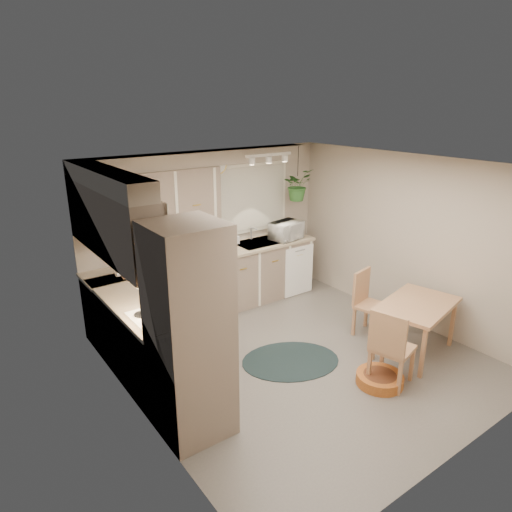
{
  "coord_description": "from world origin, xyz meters",
  "views": [
    {
      "loc": [
        -3.36,
        -3.75,
        3.08
      ],
      "look_at": [
        -0.25,
        0.55,
        1.26
      ],
      "focal_mm": 32.0,
      "sensor_mm": 36.0,
      "label": 1
    }
  ],
  "objects_px": {
    "chair_back": "(373,305)",
    "dining_table": "(415,328)",
    "braided_rug": "(291,361)",
    "microwave": "(286,229)",
    "chair_left": "(393,346)",
    "pet_bed": "(380,379)"
  },
  "relations": [
    {
      "from": "microwave",
      "to": "dining_table",
      "type": "bearing_deg",
      "value": -98.88
    },
    {
      "from": "dining_table",
      "to": "pet_bed",
      "type": "bearing_deg",
      "value": -166.43
    },
    {
      "from": "chair_left",
      "to": "microwave",
      "type": "distance_m",
      "value": 2.86
    },
    {
      "from": "dining_table",
      "to": "braided_rug",
      "type": "xyz_separation_m",
      "value": [
        -1.41,
        0.75,
        -0.34
      ]
    },
    {
      "from": "chair_left",
      "to": "chair_back",
      "type": "relative_size",
      "value": 1.03
    },
    {
      "from": "braided_rug",
      "to": "microwave",
      "type": "distance_m",
      "value": 2.41
    },
    {
      "from": "chair_left",
      "to": "chair_back",
      "type": "height_order",
      "value": "chair_left"
    },
    {
      "from": "dining_table",
      "to": "braided_rug",
      "type": "distance_m",
      "value": 1.63
    },
    {
      "from": "dining_table",
      "to": "chair_left",
      "type": "bearing_deg",
      "value": -161.75
    },
    {
      "from": "braided_rug",
      "to": "chair_left",
      "type": "bearing_deg",
      "value": -57.56
    },
    {
      "from": "chair_back",
      "to": "microwave",
      "type": "bearing_deg",
      "value": -102.07
    },
    {
      "from": "chair_left",
      "to": "microwave",
      "type": "height_order",
      "value": "microwave"
    },
    {
      "from": "dining_table",
      "to": "microwave",
      "type": "distance_m",
      "value": 2.57
    },
    {
      "from": "dining_table",
      "to": "microwave",
      "type": "height_order",
      "value": "microwave"
    },
    {
      "from": "dining_table",
      "to": "chair_back",
      "type": "xyz_separation_m",
      "value": [
        -0.07,
        0.63,
        0.11
      ]
    },
    {
      "from": "dining_table",
      "to": "chair_back",
      "type": "bearing_deg",
      "value": 96.5
    },
    {
      "from": "chair_left",
      "to": "microwave",
      "type": "relative_size",
      "value": 1.8
    },
    {
      "from": "pet_bed",
      "to": "microwave",
      "type": "height_order",
      "value": "microwave"
    },
    {
      "from": "chair_back",
      "to": "dining_table",
      "type": "bearing_deg",
      "value": 83.32
    },
    {
      "from": "dining_table",
      "to": "microwave",
      "type": "bearing_deg",
      "value": 92.49
    },
    {
      "from": "chair_back",
      "to": "braided_rug",
      "type": "relative_size",
      "value": 0.74
    },
    {
      "from": "dining_table",
      "to": "braided_rug",
      "type": "height_order",
      "value": "dining_table"
    }
  ]
}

